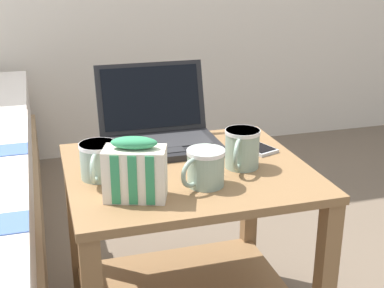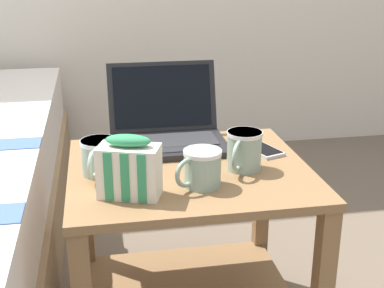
{
  "view_description": "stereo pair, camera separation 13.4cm",
  "coord_description": "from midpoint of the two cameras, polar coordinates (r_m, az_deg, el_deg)",
  "views": [
    {
      "loc": [
        -0.36,
        -1.25,
        1.07
      ],
      "look_at": [
        0.0,
        -0.04,
        0.62
      ],
      "focal_mm": 50.0,
      "sensor_mm": 36.0,
      "label": 1
    },
    {
      "loc": [
        -0.23,
        -1.28,
        1.07
      ],
      "look_at": [
        0.0,
        -0.04,
        0.62
      ],
      "focal_mm": 50.0,
      "sensor_mm": 36.0,
      "label": 2
    }
  ],
  "objects": [
    {
      "name": "mug_front_left",
      "position": [
        1.38,
        8.32,
        -0.57
      ],
      "size": [
        0.1,
        0.12,
        0.1
      ],
      "color": "#8CA593",
      "rests_on": "bedside_table"
    },
    {
      "name": "mug_front_right",
      "position": [
        1.35,
        -7.06,
        -1.34
      ],
      "size": [
        0.1,
        0.13,
        0.09
      ],
      "color": "#8CA593",
      "rests_on": "bedside_table"
    },
    {
      "name": "bedside_table",
      "position": [
        1.49,
        2.32,
        -9.41
      ],
      "size": [
        0.63,
        0.55,
        0.54
      ],
      "color": "olive",
      "rests_on": "ground_plane"
    },
    {
      "name": "mug_mid_center",
      "position": [
        1.28,
        4.02,
        -2.46
      ],
      "size": [
        0.12,
        0.1,
        0.09
      ],
      "color": "#8CA593",
      "rests_on": "bedside_table"
    },
    {
      "name": "snack_bag",
      "position": [
        1.22,
        -3.61,
        -2.7
      ],
      "size": [
        0.16,
        0.12,
        0.15
      ],
      "color": "silver",
      "rests_on": "bedside_table"
    },
    {
      "name": "laptop",
      "position": [
        1.56,
        -0.24,
        1.61
      ],
      "size": [
        0.33,
        0.28,
        0.22
      ],
      "color": "black",
      "rests_on": "bedside_table"
    },
    {
      "name": "cell_phone",
      "position": [
        1.54,
        9.88,
        -0.57
      ],
      "size": [
        0.11,
        0.15,
        0.01
      ],
      "color": "#B7BABC",
      "rests_on": "bedside_table"
    }
  ]
}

